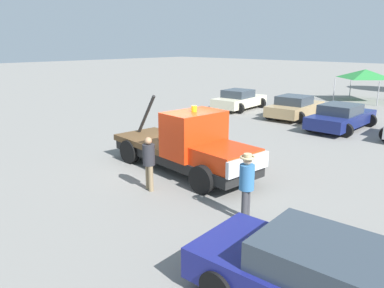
{
  "coord_description": "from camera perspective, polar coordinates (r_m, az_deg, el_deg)",
  "views": [
    {
      "loc": [
        8.95,
        -8.89,
        4.37
      ],
      "look_at": [
        0.5,
        0.0,
        1.05
      ],
      "focal_mm": 35.0,
      "sensor_mm": 36.0,
      "label": 1
    }
  ],
  "objects": [
    {
      "name": "ground_plane",
      "position": [
        13.35,
        -1.56,
        -3.97
      ],
      "size": [
        160.0,
        160.0,
        0.0
      ],
      "primitive_type": "plane",
      "color": "gray"
    },
    {
      "name": "tow_truck",
      "position": [
        12.81,
        -0.53,
        -0.42
      ],
      "size": [
        6.18,
        2.48,
        2.51
      ],
      "rotation": [
        0.0,
        0.0,
        -0.09
      ],
      "color": "black",
      "rests_on": "ground"
    },
    {
      "name": "foreground_car",
      "position": [
        6.73,
        20.92,
        -19.53
      ],
      "size": [
        5.06,
        2.23,
        1.34
      ],
      "rotation": [
        0.0,
        0.0,
        0.06
      ],
      "color": "navy",
      "rests_on": "ground"
    },
    {
      "name": "person_near_truck",
      "position": [
        9.47,
        8.33,
        -5.66
      ],
      "size": [
        0.39,
        0.39,
        1.76
      ],
      "rotation": [
        0.0,
        0.0,
        3.42
      ],
      "color": "#38383D",
      "rests_on": "ground"
    },
    {
      "name": "person_at_hood",
      "position": [
        11.35,
        -6.59,
        -2.43
      ],
      "size": [
        0.37,
        0.37,
        1.67
      ],
      "rotation": [
        0.0,
        0.0,
        1.29
      ],
      "color": "#847051",
      "rests_on": "ground"
    },
    {
      "name": "parked_car_cream",
      "position": [
        25.69,
        7.18,
        6.71
      ],
      "size": [
        2.69,
        4.35,
        1.34
      ],
      "rotation": [
        0.0,
        0.0,
        1.65
      ],
      "color": "beige",
      "rests_on": "ground"
    },
    {
      "name": "parked_car_tan",
      "position": [
        23.39,
        15.4,
        5.45
      ],
      "size": [
        2.71,
        4.43,
        1.34
      ],
      "rotation": [
        0.0,
        0.0,
        1.64
      ],
      "color": "tan",
      "rests_on": "ground"
    },
    {
      "name": "parked_car_navy",
      "position": [
        20.95,
        21.77,
        3.84
      ],
      "size": [
        2.49,
        4.75,
        1.34
      ],
      "rotation": [
        0.0,
        0.0,
        1.57
      ],
      "color": "navy",
      "rests_on": "ground"
    },
    {
      "name": "canopy_tent_green",
      "position": [
        31.99,
        24.89,
        9.67
      ],
      "size": [
        3.3,
        3.3,
        2.42
      ],
      "color": "#9E9EA3",
      "rests_on": "ground"
    }
  ]
}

